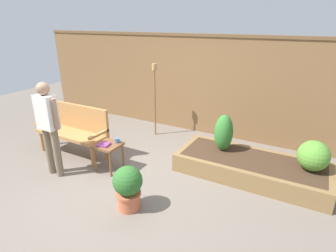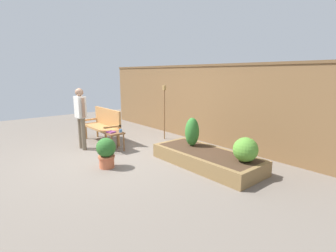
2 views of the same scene
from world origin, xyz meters
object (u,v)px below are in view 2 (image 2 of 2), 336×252
(shrub_far_corner, at_px, (245,150))
(garden_bench, at_px, (104,123))
(book_on_table, at_px, (111,132))
(tiki_torch, at_px, (164,102))
(side_table, at_px, (114,136))
(cup_on_table, at_px, (121,131))
(person_by_bench, at_px, (81,113))
(shrub_near_bench, at_px, (192,132))
(potted_boxwood, at_px, (106,151))

(shrub_far_corner, bearing_deg, garden_bench, -167.64)
(book_on_table, height_order, tiki_torch, tiki_torch)
(side_table, distance_m, cup_on_table, 0.20)
(cup_on_table, height_order, person_by_bench, person_by_bench)
(book_on_table, height_order, person_by_bench, person_by_bench)
(side_table, height_order, shrub_near_bench, shrub_near_bench)
(book_on_table, bearing_deg, garden_bench, 151.95)
(cup_on_table, height_order, book_on_table, cup_on_table)
(tiki_torch, relative_size, person_by_bench, 1.01)
(cup_on_table, relative_size, book_on_table, 0.61)
(shrub_far_corner, relative_size, person_by_bench, 0.30)
(cup_on_table, distance_m, shrub_near_bench, 1.81)
(garden_bench, distance_m, cup_on_table, 1.09)
(shrub_near_bench, height_order, shrub_far_corner, shrub_near_bench)
(side_table, relative_size, shrub_near_bench, 0.74)
(shrub_near_bench, distance_m, person_by_bench, 2.86)
(potted_boxwood, height_order, shrub_near_bench, shrub_near_bench)
(shrub_near_bench, bearing_deg, potted_boxwood, -111.97)
(garden_bench, bearing_deg, cup_on_table, -4.39)
(side_table, height_order, person_by_bench, person_by_bench)
(side_table, xyz_separation_m, book_on_table, (-0.03, -0.07, 0.10))
(shrub_near_bench, distance_m, tiki_torch, 1.93)
(person_by_bench, bearing_deg, book_on_table, 35.88)
(side_table, relative_size, potted_boxwood, 0.76)
(side_table, distance_m, shrub_far_corner, 3.21)
(garden_bench, height_order, tiki_torch, tiki_torch)
(side_table, distance_m, shrub_near_bench, 1.97)
(garden_bench, xyz_separation_m, potted_boxwood, (1.90, -0.89, -0.20))
(shrub_far_corner, distance_m, tiki_torch, 3.27)
(potted_boxwood, distance_m, shrub_near_bench, 1.93)
(book_on_table, bearing_deg, cup_on_table, 45.59)
(garden_bench, relative_size, cup_on_table, 12.48)
(book_on_table, distance_m, shrub_far_corner, 3.27)
(potted_boxwood, distance_m, tiki_torch, 2.72)
(book_on_table, distance_m, person_by_bench, 0.92)
(person_by_bench, bearing_deg, garden_bench, 111.32)
(person_by_bench, bearing_deg, cup_on_table, 40.62)
(cup_on_table, distance_m, person_by_bench, 1.12)
(cup_on_table, distance_m, shrub_far_corner, 3.08)
(side_table, xyz_separation_m, tiki_torch, (-0.13, 1.72, 0.70))
(tiki_torch, xyz_separation_m, person_by_bench, (-0.56, -2.27, -0.16))
(shrub_near_bench, distance_m, shrub_far_corner, 1.39)
(side_table, relative_size, book_on_table, 2.53)
(shrub_near_bench, height_order, person_by_bench, person_by_bench)
(side_table, distance_m, book_on_table, 0.13)
(shrub_near_bench, relative_size, tiki_torch, 0.41)
(garden_bench, bearing_deg, tiki_torch, 60.47)
(book_on_table, relative_size, shrub_near_bench, 0.29)
(potted_boxwood, xyz_separation_m, shrub_near_bench, (0.71, 1.77, 0.27))
(garden_bench, bearing_deg, side_table, -11.98)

